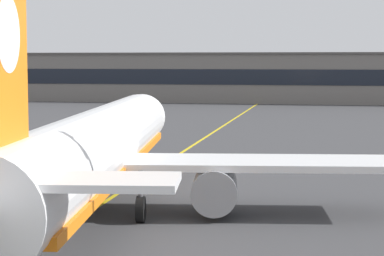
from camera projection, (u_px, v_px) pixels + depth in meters
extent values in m
cube|color=yellow|center=(161.00, 166.00, 57.32)|extent=(4.89, 179.95, 0.01)
cylinder|color=white|center=(95.00, 147.00, 39.27)|extent=(9.00, 36.17, 3.80)
cone|color=white|center=(140.00, 118.00, 58.46)|extent=(3.95, 3.10, 3.61)
cube|color=orange|center=(95.00, 167.00, 39.36)|extent=(8.51, 33.31, 0.44)
cube|color=black|center=(137.00, 111.00, 56.52)|extent=(2.98, 1.50, 0.60)
cube|color=white|center=(97.00, 162.00, 39.94)|extent=(32.36, 9.41, 0.36)
cylinder|color=gray|center=(215.00, 189.00, 38.73)|extent=(2.80, 3.90, 2.30)
cylinder|color=black|center=(215.00, 183.00, 40.57)|extent=(1.96, 0.46, 1.95)
cube|color=orange|center=(0.00, 58.00, 23.15)|extent=(1.09, 4.81, 7.20)
cylinder|color=white|center=(2.00, 34.00, 23.38)|extent=(0.78, 2.44, 2.40)
cylinder|color=#4C4C51|center=(132.00, 152.00, 53.87)|extent=(0.24, 0.24, 1.60)
cylinder|color=black|center=(132.00, 166.00, 53.96)|extent=(0.53, 0.95, 0.90)
cylinder|color=#4C4C51|center=(36.00, 186.00, 37.57)|extent=(0.24, 0.24, 1.60)
cylinder|color=black|center=(36.00, 208.00, 37.67)|extent=(0.59, 1.34, 1.30)
cylinder|color=#4C4C51|center=(140.00, 187.00, 37.30)|extent=(0.24, 0.24, 1.60)
cylinder|color=black|center=(141.00, 209.00, 37.40)|extent=(0.59, 1.34, 1.30)
cube|color=slate|center=(237.00, 78.00, 143.74)|extent=(159.33, 12.00, 8.92)
cube|color=black|center=(232.00, 77.00, 137.80)|extent=(152.96, 0.12, 2.80)
cube|color=#4E4A47|center=(237.00, 54.00, 143.32)|extent=(159.73, 12.40, 0.40)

